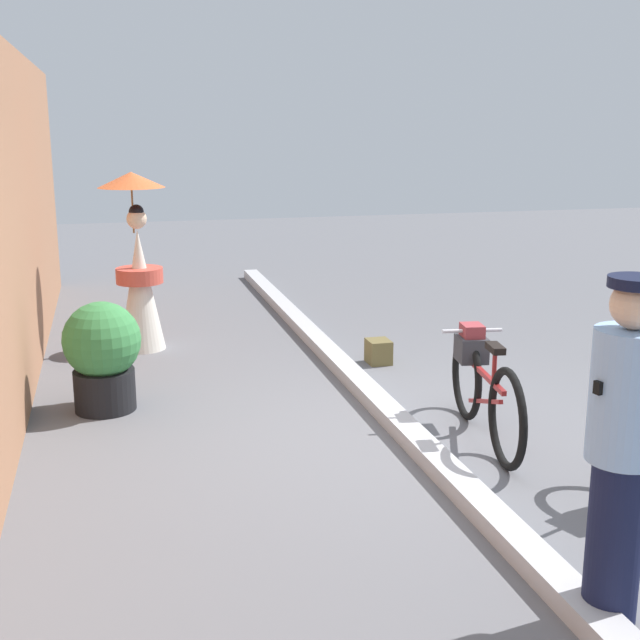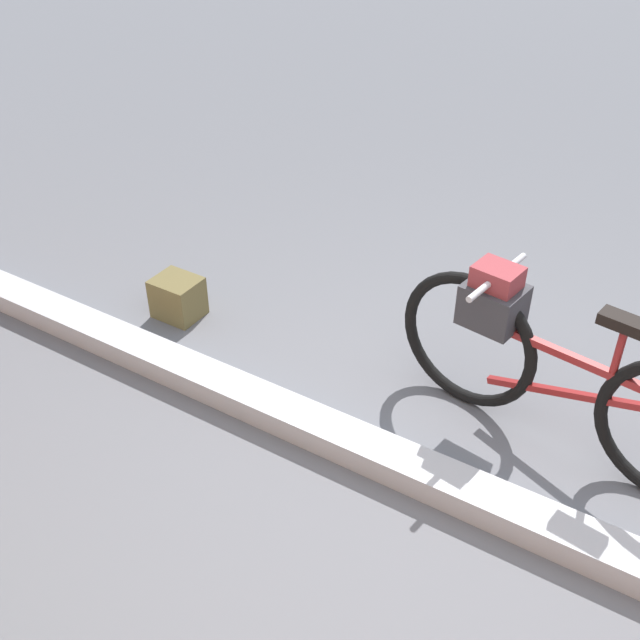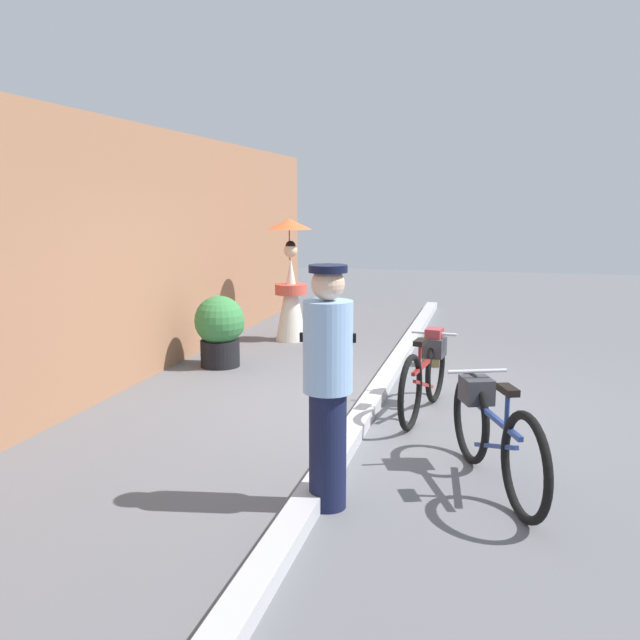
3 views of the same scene
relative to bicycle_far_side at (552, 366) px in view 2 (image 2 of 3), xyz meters
name	(u,v)px [view 2 (image 2 of 3)]	position (x,y,z in m)	size (l,w,h in m)	color
ground_plane	(464,502)	(0.13, 0.56, -0.43)	(30.00, 30.00, 0.00)	slate
sidewalk_curb	(466,492)	(0.13, 0.56, -0.37)	(14.00, 0.20, 0.12)	#B2B2B7
bicycle_far_side	(552,366)	(0.00, 0.00, 0.00)	(1.72, 0.48, 0.81)	black
backpack_on_pavement	(178,296)	(2.10, 0.12, -0.30)	(0.26, 0.22, 0.24)	brown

